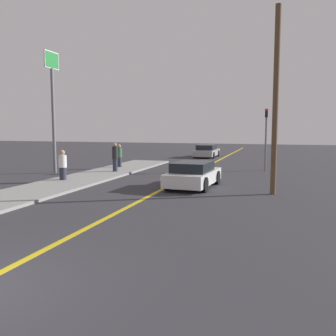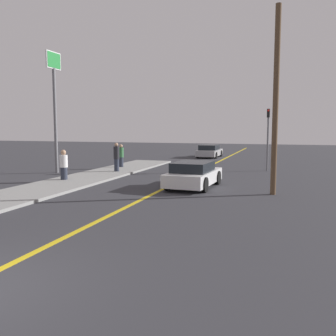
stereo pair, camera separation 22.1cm
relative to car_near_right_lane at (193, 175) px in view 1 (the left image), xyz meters
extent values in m
cube|color=gold|center=(-1.23, 5.35, -0.61)|extent=(0.20, 60.00, 0.01)
cube|color=gray|center=(-6.35, -0.45, -0.55)|extent=(3.04, 24.39, 0.12)
cube|color=silver|center=(0.00, 0.05, -0.12)|extent=(2.05, 4.15, 0.60)
cube|color=black|center=(0.00, -0.15, 0.40)|extent=(1.73, 2.31, 0.45)
cylinder|color=black|center=(-0.80, 1.35, -0.27)|extent=(0.26, 0.70, 0.69)
cylinder|color=black|center=(0.94, 1.26, -0.27)|extent=(0.26, 0.70, 0.69)
cylinder|color=black|center=(-0.94, -1.16, -0.27)|extent=(0.26, 0.70, 0.69)
cylinder|color=black|center=(0.80, -1.25, -0.27)|extent=(0.26, 0.70, 0.69)
cube|color=#9E9EA3|center=(-2.90, 17.98, -0.16)|extent=(1.83, 4.25, 0.56)
cube|color=black|center=(-2.90, 17.77, 0.35)|extent=(1.60, 2.34, 0.47)
cylinder|color=black|center=(-3.75, 19.30, -0.31)|extent=(0.22, 0.60, 0.60)
cylinder|color=black|center=(-2.03, 19.29, -0.31)|extent=(0.22, 0.60, 0.60)
cylinder|color=black|center=(-3.76, 16.67, -0.31)|extent=(0.22, 0.60, 0.60)
cylinder|color=black|center=(-2.05, 16.66, -0.31)|extent=(0.22, 0.60, 0.60)
cylinder|color=#282D3D|center=(-6.97, -0.36, -0.16)|extent=(0.36, 0.36, 0.65)
cylinder|color=silver|center=(-6.97, -0.36, 0.49)|extent=(0.42, 0.42, 0.65)
sphere|color=tan|center=(-6.97, -0.36, 0.95)|extent=(0.27, 0.27, 0.27)
cylinder|color=#282D3D|center=(-5.94, 3.89, -0.10)|extent=(0.31, 0.31, 0.78)
cylinder|color=#232328|center=(-5.94, 3.89, 0.68)|extent=(0.36, 0.36, 0.78)
sphere|color=tan|center=(-5.94, 3.89, 1.18)|extent=(0.23, 0.23, 0.23)
cylinder|color=#282D3D|center=(-6.77, 6.33, -0.15)|extent=(0.31, 0.31, 0.67)
cylinder|color=#336B3D|center=(-6.77, 6.33, 0.52)|extent=(0.36, 0.36, 0.67)
sphere|color=tan|center=(-6.77, 6.33, 0.97)|extent=(0.24, 0.24, 0.24)
cylinder|color=slate|center=(2.99, 8.06, 1.42)|extent=(0.12, 0.12, 4.06)
cube|color=black|center=(2.99, 7.88, 3.18)|extent=(0.18, 0.18, 0.55)
sphere|color=red|center=(2.99, 7.79, 3.34)|extent=(0.14, 0.14, 0.14)
cylinder|color=slate|center=(-9.64, 2.90, 2.64)|extent=(0.20, 0.20, 6.51)
cube|color=silver|center=(-9.64, 2.90, 6.36)|extent=(0.08, 1.44, 1.04)
cube|color=#238438|center=(-9.64, 2.90, 6.36)|extent=(0.12, 1.32, 0.92)
cylinder|color=brown|center=(3.73, -0.84, 3.35)|extent=(0.24, 0.24, 7.92)
camera|label=1|loc=(4.10, -17.42, 2.29)|focal=40.00mm
camera|label=2|loc=(4.31, -17.35, 2.29)|focal=40.00mm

